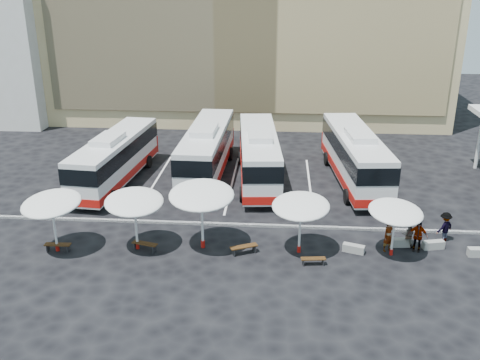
# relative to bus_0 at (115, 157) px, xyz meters

# --- Properties ---
(ground) EXTENTS (120.00, 120.00, 0.00)m
(ground) POSITION_rel_bus_0_xyz_m (8.95, -7.56, -2.05)
(ground) COLOR black
(ground) RESTS_ON ground
(curb_divider) EXTENTS (34.00, 0.25, 0.15)m
(curb_divider) POSITION_rel_bus_0_xyz_m (8.95, -7.06, -1.98)
(curb_divider) COLOR black
(curb_divider) RESTS_ON ground
(bay_lines) EXTENTS (24.15, 12.00, 0.01)m
(bay_lines) POSITION_rel_bus_0_xyz_m (8.95, 0.44, -2.05)
(bay_lines) COLOR white
(bay_lines) RESTS_ON ground
(bus_0) EXTENTS (3.82, 12.85, 4.02)m
(bus_0) POSITION_rel_bus_0_xyz_m (0.00, 0.00, 0.00)
(bus_0) COLOR silver
(bus_0) RESTS_ON ground
(bus_1) EXTENTS (3.34, 13.50, 4.27)m
(bus_1) POSITION_rel_bus_0_xyz_m (6.79, 2.23, 0.13)
(bus_1) COLOR silver
(bus_1) RESTS_ON ground
(bus_2) EXTENTS (3.90, 13.28, 4.15)m
(bus_2) POSITION_rel_bus_0_xyz_m (10.96, 1.44, 0.07)
(bus_2) COLOR silver
(bus_2) RESTS_ON ground
(bus_3) EXTENTS (4.13, 13.65, 4.27)m
(bus_3) POSITION_rel_bus_0_xyz_m (18.37, 1.62, 0.13)
(bus_3) COLOR silver
(bus_3) RESTS_ON ground
(sunshade_0) EXTENTS (4.21, 4.24, 3.53)m
(sunshade_0) POSITION_rel_bus_0_xyz_m (-0.27, -11.19, 0.95)
(sunshade_0) COLOR silver
(sunshade_0) RESTS_ON ground
(sunshade_1) EXTENTS (4.31, 4.34, 3.53)m
(sunshade_1) POSITION_rel_bus_0_xyz_m (4.34, -10.58, 0.95)
(sunshade_1) COLOR silver
(sunshade_1) RESTS_ON ground
(sunshade_2) EXTENTS (4.06, 4.11, 3.94)m
(sunshade_2) POSITION_rel_bus_0_xyz_m (8.17, -10.13, 1.30)
(sunshade_2) COLOR silver
(sunshade_2) RESTS_ON ground
(sunshade_3) EXTENTS (3.85, 3.88, 3.44)m
(sunshade_3) POSITION_rel_bus_0_xyz_m (13.83, -10.28, 0.87)
(sunshade_3) COLOR silver
(sunshade_3) RESTS_ON ground
(sunshade_4) EXTENTS (3.86, 3.88, 3.19)m
(sunshade_4) POSITION_rel_bus_0_xyz_m (19.13, -10.21, 0.66)
(sunshade_4) COLOR silver
(sunshade_4) RESTS_ON ground
(wood_bench_0) EXTENTS (1.53, 0.45, 0.47)m
(wood_bench_0) POSITION_rel_bus_0_xyz_m (-0.21, -11.23, -1.70)
(wood_bench_0) COLOR #311C0A
(wood_bench_0) RESTS_ON ground
(wood_bench_1) EXTENTS (1.58, 0.79, 0.47)m
(wood_bench_1) POSITION_rel_bus_0_xyz_m (4.83, -10.74, -1.69)
(wood_bench_1) COLOR #311C0A
(wood_bench_1) RESTS_ON ground
(wood_bench_2) EXTENTS (1.65, 1.07, 0.50)m
(wood_bench_2) POSITION_rel_bus_0_xyz_m (10.64, -10.72, -1.67)
(wood_bench_2) COLOR #311C0A
(wood_bench_2) RESTS_ON ground
(wood_bench_3) EXTENTS (1.42, 0.53, 0.42)m
(wood_bench_3) POSITION_rel_bus_0_xyz_m (14.58, -11.71, -1.73)
(wood_bench_3) COLOR #311C0A
(wood_bench_3) RESTS_ON ground
(conc_bench_0) EXTENTS (1.32, 0.82, 0.47)m
(conc_bench_0) POSITION_rel_bus_0_xyz_m (17.01, -10.05, -1.82)
(conc_bench_0) COLOR gray
(conc_bench_0) RESTS_ON ground
(conc_bench_1) EXTENTS (1.37, 0.57, 0.50)m
(conc_bench_1) POSITION_rel_bus_0_xyz_m (19.84, -9.11, -1.80)
(conc_bench_1) COLOR gray
(conc_bench_1) RESTS_ON ground
(conc_bench_2) EXTENTS (1.34, 0.71, 0.48)m
(conc_bench_2) POSITION_rel_bus_0_xyz_m (21.75, -9.24, -1.81)
(conc_bench_2) COLOR gray
(conc_bench_2) RESTS_ON ground
(conc_bench_3) EXTENTS (1.35, 0.52, 0.50)m
(conc_bench_3) POSITION_rel_bus_0_xyz_m (24.16, -9.97, -1.80)
(conc_bench_3) COLOR gray
(conc_bench_3) RESTS_ON ground
(passenger_0) EXTENTS (0.82, 0.72, 1.89)m
(passenger_0) POSITION_rel_bus_0_xyz_m (19.00, -9.71, -1.11)
(passenger_0) COLOR black
(passenger_0) RESTS_ON ground
(passenger_1) EXTENTS (0.88, 0.77, 1.55)m
(passenger_1) POSITION_rel_bus_0_xyz_m (20.27, -9.14, -1.28)
(passenger_1) COLOR black
(passenger_1) RESTS_ON ground
(passenger_2) EXTENTS (1.21, 0.78, 1.92)m
(passenger_2) POSITION_rel_bus_0_xyz_m (20.68, -9.59, -1.09)
(passenger_2) COLOR black
(passenger_2) RESTS_ON ground
(passenger_3) EXTENTS (1.40, 1.26, 1.88)m
(passenger_3) POSITION_rel_bus_0_xyz_m (22.58, -8.20, -1.11)
(passenger_3) COLOR black
(passenger_3) RESTS_ON ground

